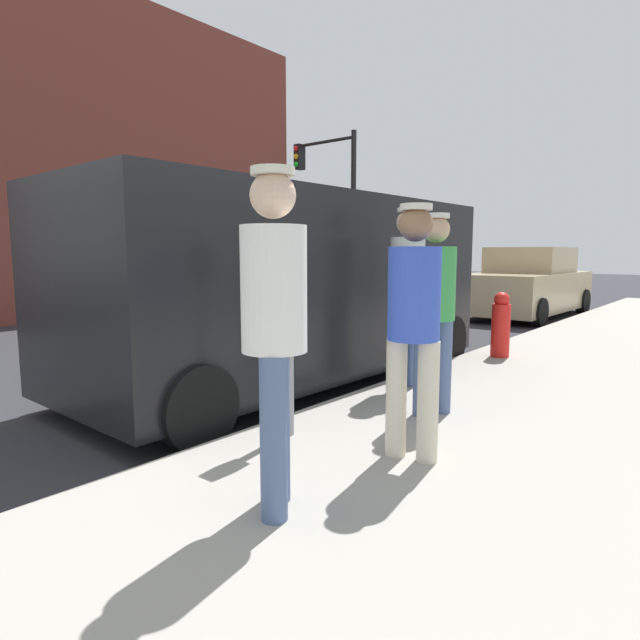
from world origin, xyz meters
The scene contains 12 objects.
ground_plane centered at (0.00, 0.00, 0.00)m, with size 80.00×80.00×0.00m, color #2D2D33.
sidewalk_slab centered at (3.50, 0.00, 0.07)m, with size 5.00×32.00×0.15m, color #9E998E.
brick_building_across_street centered at (-10.00, 3.66, 3.83)m, with size 4.00×13.41×7.65m, color brown.
parking_meter_near centered at (1.35, 0.30, 1.18)m, with size 0.14×0.18×1.52m.
pedestrian_in_white centered at (2.10, -0.62, 1.19)m, with size 0.34×0.34×1.79m.
pedestrian_in_green centered at (1.94, 1.46, 1.12)m, with size 0.34×0.34×1.69m.
pedestrian_in_gray centered at (1.31, 2.10, 1.20)m, with size 0.34×0.36×1.81m.
pedestrian_in_blue centered at (2.30, 0.47, 1.11)m, with size 0.36×0.34×1.68m.
parked_van centered at (-0.15, 1.96, 1.15)m, with size 2.24×5.25×2.15m.
parked_sedan_ahead centered at (-0.23, 10.43, 0.75)m, with size 2.02×4.44×1.65m.
traffic_light_corner centered at (-6.57, 10.91, 3.52)m, with size 2.48×0.42×5.20m.
fire_hydrant centered at (1.45, 4.31, 0.57)m, with size 0.24×0.24×0.86m.
Camera 1 is at (4.00, -2.56, 1.52)m, focal length 29.75 mm.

